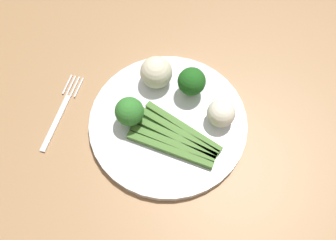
# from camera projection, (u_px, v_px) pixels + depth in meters

# --- Properties ---
(ground_plane) EXTENTS (6.00, 6.00, 0.02)m
(ground_plane) POSITION_uv_depth(u_px,v_px,m) (163.00, 213.00, 1.43)
(ground_plane) COLOR tan
(dining_table) EXTENTS (1.39, 1.08, 0.76)m
(dining_table) POSITION_uv_depth(u_px,v_px,m) (159.00, 135.00, 0.83)
(dining_table) COLOR #9E754C
(dining_table) RESTS_ON ground_plane
(plate) EXTENTS (0.29, 0.29, 0.01)m
(plate) POSITION_uv_depth(u_px,v_px,m) (168.00, 123.00, 0.73)
(plate) COLOR white
(plate) RESTS_ON dining_table
(asparagus_bundle) EXTENTS (0.16, 0.08, 0.01)m
(asparagus_bundle) POSITION_uv_depth(u_px,v_px,m) (176.00, 138.00, 0.70)
(asparagus_bundle) COLOR #47752D
(asparagus_bundle) RESTS_ON plate
(broccoli_outer_edge) EXTENTS (0.05, 0.05, 0.06)m
(broccoli_outer_edge) POSITION_uv_depth(u_px,v_px,m) (129.00, 112.00, 0.69)
(broccoli_outer_edge) COLOR #609E3D
(broccoli_outer_edge) RESTS_ON plate
(broccoli_front) EXTENTS (0.05, 0.05, 0.06)m
(broccoli_front) POSITION_uv_depth(u_px,v_px,m) (192.00, 82.00, 0.72)
(broccoli_front) COLOR #4C7F2B
(broccoli_front) RESTS_ON plate
(cauliflower_front_left) EXTENTS (0.05, 0.05, 0.05)m
(cauliflower_front_left) POSITION_uv_depth(u_px,v_px,m) (221.00, 113.00, 0.70)
(cauliflower_front_left) COLOR white
(cauliflower_front_left) RESTS_ON plate
(cauliflower_near_center) EXTENTS (0.06, 0.06, 0.06)m
(cauliflower_near_center) POSITION_uv_depth(u_px,v_px,m) (156.00, 72.00, 0.73)
(cauliflower_near_center) COLOR beige
(cauliflower_near_center) RESTS_ON plate
(fork) EXTENTS (0.05, 0.17, 0.00)m
(fork) POSITION_uv_depth(u_px,v_px,m) (61.00, 111.00, 0.75)
(fork) COLOR silver
(fork) RESTS_ON dining_table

